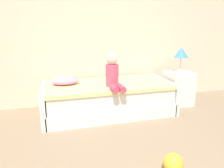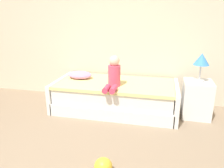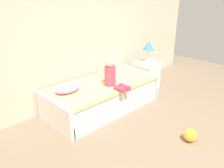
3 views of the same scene
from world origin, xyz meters
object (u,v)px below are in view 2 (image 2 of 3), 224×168
at_px(nightstand, 197,99).
at_px(child_figure, 114,74).
at_px(bed, 115,96).
at_px(pillow, 80,75).
at_px(toy_ball, 103,167).
at_px(table_lamp, 202,61).

relative_size(nightstand, child_figure, 1.18).
bearing_deg(bed, pillow, 171.63).
xyz_separation_m(child_figure, toy_ball, (0.21, -1.44, -0.61)).
bearing_deg(child_figure, toy_ball, -81.65).
bearing_deg(child_figure, nightstand, 11.22).
bearing_deg(table_lamp, nightstand, -90.00).
bearing_deg(bed, child_figure, -84.75).
distance_m(bed, table_lamp, 1.52).
height_order(bed, table_lamp, table_lamp).
distance_m(pillow, toy_ball, 2.04).
xyz_separation_m(nightstand, child_figure, (-1.33, -0.26, 0.40)).
distance_m(nightstand, table_lamp, 0.64).
distance_m(bed, pillow, 0.76).
bearing_deg(child_figure, bed, 95.25).
xyz_separation_m(nightstand, table_lamp, (0.00, 0.00, 0.64)).
bearing_deg(pillow, bed, -8.37).
height_order(nightstand, table_lamp, table_lamp).
height_order(nightstand, child_figure, child_figure).
bearing_deg(bed, toy_ball, -82.07).
distance_m(bed, child_figure, 0.51).
bearing_deg(table_lamp, toy_ball, -123.28).
xyz_separation_m(bed, table_lamp, (1.35, 0.04, 0.69)).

